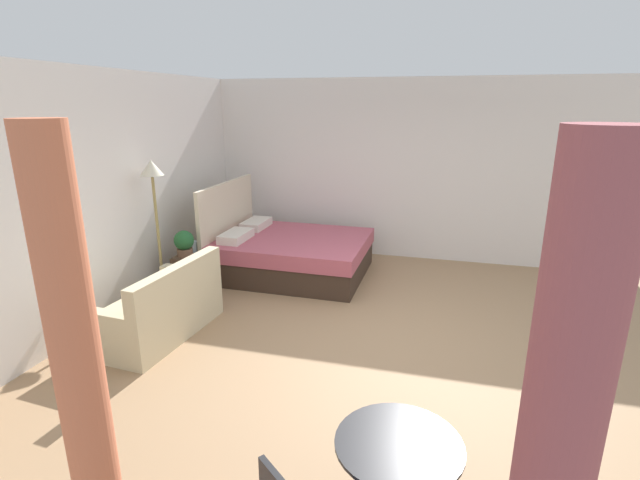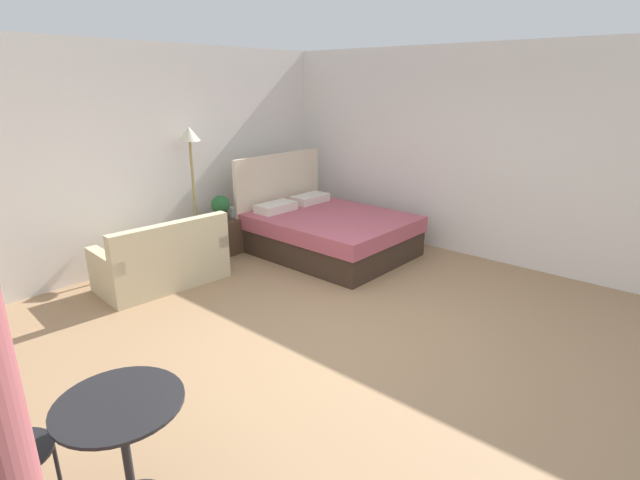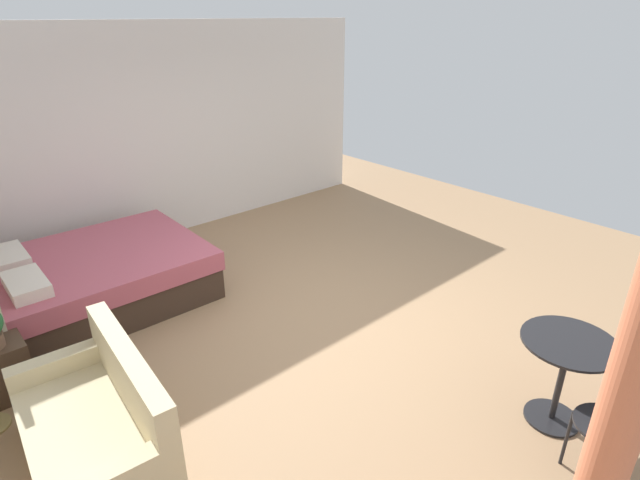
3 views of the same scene
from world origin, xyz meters
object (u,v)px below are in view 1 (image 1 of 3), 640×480
at_px(couch, 160,311).
at_px(balcony_table, 397,477).
at_px(potted_plant, 184,243).
at_px(bed, 289,253).
at_px(nightstand, 193,271).
at_px(vase, 194,246).
at_px(floor_lamp, 153,187).

bearing_deg(couch, balcony_table, -125.11).
bearing_deg(potted_plant, balcony_table, -134.94).
relative_size(bed, nightstand, 4.17).
xyz_separation_m(bed, potted_plant, (-1.02, 1.12, 0.37)).
distance_m(couch, vase, 1.49).
xyz_separation_m(bed, nightstand, (-0.92, 1.08, -0.07)).
height_order(vase, balcony_table, balcony_table).
xyz_separation_m(bed, vase, (-0.80, 1.11, 0.25)).
bearing_deg(potted_plant, bed, -47.63).
height_order(bed, potted_plant, bed).
relative_size(nightstand, vase, 3.58).
xyz_separation_m(bed, floor_lamp, (-1.32, 1.29, 1.17)).
bearing_deg(balcony_table, floor_lamp, 49.46).
height_order(bed, vase, bed).
xyz_separation_m(potted_plant, vase, (0.22, -0.01, -0.12)).
relative_size(vase, floor_lamp, 0.08).
distance_m(nightstand, floor_lamp, 1.32).
xyz_separation_m(vase, floor_lamp, (-0.52, 0.18, 0.92)).
height_order(bed, balcony_table, bed).
height_order(bed, nightstand, bed).
bearing_deg(floor_lamp, vase, -19.09).
bearing_deg(vase, nightstand, -166.40).
distance_m(bed, vase, 1.39).
relative_size(couch, nightstand, 2.91).
distance_m(potted_plant, vase, 0.25).
relative_size(bed, couch, 1.43).
distance_m(nightstand, potted_plant, 0.45).
distance_m(couch, balcony_table, 3.41).
relative_size(bed, balcony_table, 2.94).
bearing_deg(potted_plant, nightstand, -21.25).
xyz_separation_m(nightstand, potted_plant, (-0.10, 0.04, 0.44)).
distance_m(bed, nightstand, 1.42).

